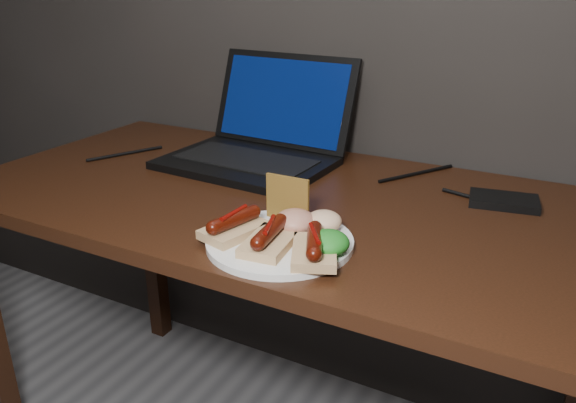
# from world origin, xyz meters

# --- Properties ---
(desk) EXTENTS (1.40, 0.70, 0.75)m
(desk) POSITION_xyz_m (0.00, 1.38, 0.66)
(desk) COLOR #33180C
(desk) RESTS_ON ground
(laptop) EXTENTS (0.41, 0.38, 0.25)m
(laptop) POSITION_xyz_m (-0.16, 1.56, 0.80)
(laptop) COLOR black
(laptop) RESTS_ON desk
(hard_drive) EXTENTS (0.14, 0.10, 0.02)m
(hard_drive) POSITION_xyz_m (0.43, 1.54, 0.76)
(hard_drive) COLOR black
(hard_drive) RESTS_ON desk
(desk_cables) EXTENTS (0.97, 0.39, 0.01)m
(desk_cables) POSITION_xyz_m (-0.02, 1.52, 0.75)
(desk_cables) COLOR black
(desk_cables) RESTS_ON desk
(plate) EXTENTS (0.29, 0.29, 0.01)m
(plate) POSITION_xyz_m (0.12, 1.17, 0.76)
(plate) COLOR white
(plate) RESTS_ON desk
(bread_sausage_left) EXTENTS (0.10, 0.13, 0.04)m
(bread_sausage_left) POSITION_xyz_m (0.04, 1.14, 0.78)
(bread_sausage_left) COLOR tan
(bread_sausage_left) RESTS_ON plate
(bread_sausage_center) EXTENTS (0.08, 0.12, 0.04)m
(bread_sausage_center) POSITION_xyz_m (0.12, 1.13, 0.78)
(bread_sausage_center) COLOR tan
(bread_sausage_center) RESTS_ON plate
(bread_sausage_right) EXTENTS (0.11, 0.13, 0.04)m
(bread_sausage_right) POSITION_xyz_m (0.20, 1.13, 0.78)
(bread_sausage_right) COLOR tan
(bread_sausage_right) RESTS_ON plate
(crispbread) EXTENTS (0.09, 0.01, 0.08)m
(crispbread) POSITION_xyz_m (0.09, 1.24, 0.80)
(crispbread) COLOR olive
(crispbread) RESTS_ON plate
(salad_greens) EXTENTS (0.07, 0.07, 0.04)m
(salad_greens) POSITION_xyz_m (0.21, 1.16, 0.78)
(salad_greens) COLOR #115515
(salad_greens) RESTS_ON plate
(salsa_mound) EXTENTS (0.07, 0.07, 0.04)m
(salsa_mound) POSITION_xyz_m (0.13, 1.20, 0.78)
(salsa_mound) COLOR maroon
(salsa_mound) RESTS_ON plate
(coleslaw_mound) EXTENTS (0.06, 0.06, 0.04)m
(coleslaw_mound) POSITION_xyz_m (0.17, 1.23, 0.78)
(coleslaw_mound) COLOR beige
(coleslaw_mound) RESTS_ON plate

